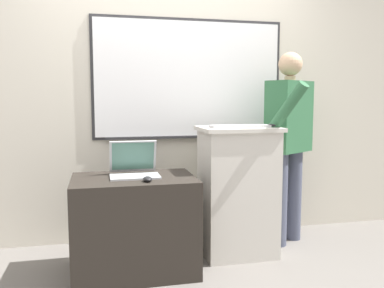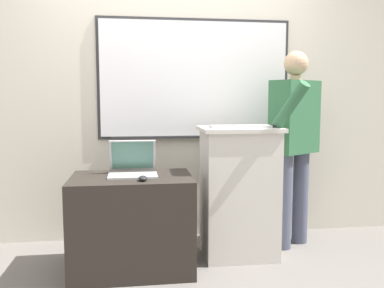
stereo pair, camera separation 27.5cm
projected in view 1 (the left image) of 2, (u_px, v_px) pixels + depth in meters
The scene contains 8 objects.
back_wall at pixel (165, 73), 3.58m from camera, with size 6.40×0.17×2.93m.
lectern_podium at pixel (238, 191), 3.22m from camera, with size 0.61×0.47×1.02m.
side_desk at pixel (134, 225), 2.90m from camera, with size 0.86×0.59×0.69m.
person_presenter at pixel (289, 135), 3.43m from camera, with size 0.58×0.69×1.62m.
laptop at pixel (134, 165), 2.93m from camera, with size 0.35×0.30×0.25m.
wireless_keyboard at pixel (240, 126), 3.10m from camera, with size 0.46×0.13×0.02m.
computer_mouse_by_laptop at pixel (148, 179), 2.71m from camera, with size 0.06×0.10×0.03m.
computer_mouse_by_keyboard at pixel (273, 125), 3.15m from camera, with size 0.06×0.10×0.03m.
Camera 1 is at (-0.58, -2.46, 1.23)m, focal length 38.00 mm.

